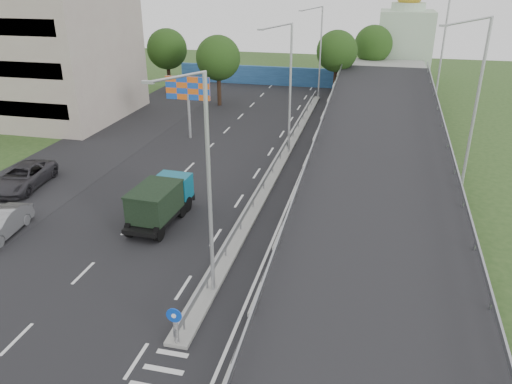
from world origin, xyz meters
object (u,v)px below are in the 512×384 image
(church, at_px, (405,40))
(dump_truck, at_px, (161,201))
(parked_car_b, at_px, (0,224))
(lamp_post_near, at_px, (205,177))
(billboard, at_px, (188,92))
(parked_car_c, at_px, (23,177))
(lamp_post_mid, at_px, (288,83))
(sign_bollard, at_px, (175,325))
(lamp_post_far, at_px, (319,48))

(church, relative_size, dump_truck, 2.42)
(church, bearing_deg, parked_car_b, -114.10)
(lamp_post_near, bearing_deg, billboard, 112.49)
(billboard, distance_m, parked_car_c, 15.48)
(lamp_post_mid, distance_m, church, 35.41)
(lamp_post_mid, height_order, dump_truck, lamp_post_mid)
(lamp_post_near, xyz_separation_m, parked_car_c, (-16.39, 8.77, -5.03))
(dump_truck, bearing_deg, lamp_post_mid, 72.52)
(parked_car_b, bearing_deg, dump_truck, 18.53)
(sign_bollard, height_order, dump_truck, dump_truck)
(lamp_post_near, relative_size, billboard, 1.83)
(church, bearing_deg, sign_bollard, -99.81)
(sign_bollard, xyz_separation_m, dump_truck, (-4.94, 10.03, 0.34))
(lamp_post_near, xyz_separation_m, lamp_post_far, (0.00, 40.00, 0.00))
(lamp_post_near, bearing_deg, church, 79.62)
(lamp_post_mid, height_order, billboard, lamp_post_mid)
(lamp_post_far, bearing_deg, parked_car_c, -117.70)
(lamp_post_far, distance_m, church, 17.15)
(lamp_post_far, xyz_separation_m, billboard, (-9.11, -18.00, -1.62))
(sign_bollard, xyz_separation_m, church, (10.00, 57.83, 4.28))
(lamp_post_far, height_order, dump_truck, lamp_post_far)
(lamp_post_near, relative_size, church, 0.73)
(lamp_post_far, relative_size, church, 0.73)
(sign_bollard, xyz_separation_m, parked_car_c, (-16.28, 12.59, -0.25))
(sign_bollard, distance_m, parked_car_b, 14.49)
(lamp_post_near, distance_m, parked_car_b, 14.32)
(lamp_post_far, relative_size, dump_truck, 1.77)
(lamp_post_near, relative_size, parked_car_c, 1.79)
(church, xyz_separation_m, parked_car_b, (-23.06, -51.56, -4.57))
(billboard, relative_size, dump_truck, 0.96)
(dump_truck, xyz_separation_m, parked_car_c, (-11.35, 2.56, -0.59))
(lamp_post_near, height_order, church, church)
(parked_car_b, height_order, parked_car_c, parked_car_c)
(lamp_post_far, xyz_separation_m, church, (9.89, 14.00, -0.50))
(lamp_post_mid, xyz_separation_m, church, (9.89, 34.00, -0.50))
(church, distance_m, billboard, 37.23)
(billboard, relative_size, parked_car_c, 0.98)
(lamp_post_far, bearing_deg, dump_truck, -98.49)
(church, relative_size, parked_car_b, 3.09)
(lamp_post_near, xyz_separation_m, lamp_post_mid, (0.00, 20.00, 0.00))
(parked_car_c, bearing_deg, lamp_post_mid, 28.06)
(sign_bollard, height_order, lamp_post_mid, lamp_post_mid)
(parked_car_b, relative_size, parked_car_c, 0.80)
(sign_bollard, bearing_deg, lamp_post_near, 88.36)
(billboard, xyz_separation_m, parked_car_c, (-7.28, -13.23, -3.40))
(sign_bollard, relative_size, dump_truck, 0.29)
(sign_bollard, bearing_deg, lamp_post_far, 89.86)
(sign_bollard, height_order, lamp_post_near, lamp_post_near)
(parked_car_b, bearing_deg, lamp_post_near, -16.81)
(lamp_post_far, height_order, church, church)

